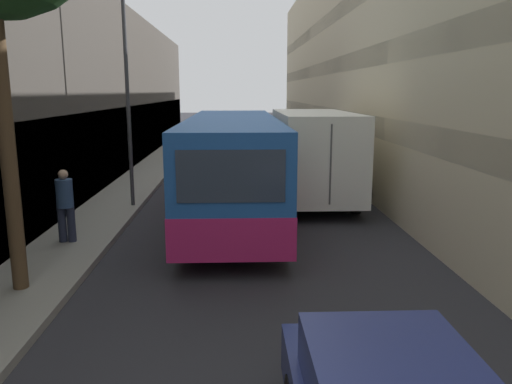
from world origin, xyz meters
TOP-DOWN VIEW (x-y plane):
  - ground_plane at (0.00, 15.00)m, footprint 150.00×150.00m
  - sidewalk_left at (-4.50, 15.00)m, footprint 1.91×60.00m
  - building_left_shopfront at (-6.56, 15.00)m, footprint 2.40×60.00m
  - building_right_apartment at (5.30, 15.00)m, footprint 2.40×60.00m
  - bus at (-0.56, 14.26)m, footprint 2.60×11.05m
  - box_truck at (2.18, 16.86)m, footprint 2.40×8.28m
  - panel_van at (-1.48, 24.22)m, footprint 1.98×4.56m
  - pedestrian at (-4.59, 11.21)m, footprint 0.41×0.39m
  - street_lamp at (-3.80, 15.17)m, footprint 0.36×0.80m

SIDE VIEW (x-z plane):
  - ground_plane at x=0.00m, z-range 0.00..0.00m
  - sidewalk_left at x=-4.50m, z-range 0.00..0.15m
  - pedestrian at x=-4.59m, z-range 0.22..2.00m
  - panel_van at x=-1.48m, z-range 0.12..2.16m
  - bus at x=-0.56m, z-range 0.09..3.09m
  - box_truck at x=2.18m, z-range 0.10..3.18m
  - building_left_shopfront at x=-6.56m, z-range -0.35..7.33m
  - building_right_apartment at x=5.30m, z-range -0.03..10.45m
  - street_lamp at x=-3.80m, z-range 1.55..9.32m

